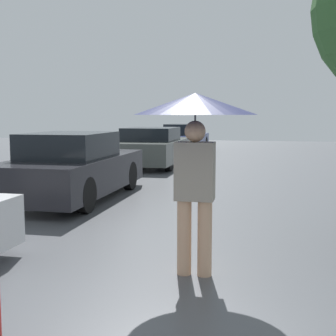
# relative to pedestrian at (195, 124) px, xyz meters

# --- Properties ---
(pedestrian) EXTENTS (1.28, 1.28, 1.93)m
(pedestrian) POSITION_rel_pedestrian_xyz_m (0.00, 0.00, 0.00)
(pedestrian) COLOR tan
(pedestrian) RESTS_ON ground_plane
(parked_car_second) EXTENTS (1.72, 4.24, 1.35)m
(parked_car_second) POSITION_rel_pedestrian_xyz_m (-3.11, 3.98, -0.98)
(parked_car_second) COLOR black
(parked_car_second) RESTS_ON ground_plane
(parked_car_third) EXTENTS (1.85, 4.29, 1.27)m
(parked_car_third) POSITION_rel_pedestrian_xyz_m (-3.01, 10.18, -1.00)
(parked_car_third) COLOR #4C514C
(parked_car_third) RESTS_ON ground_plane
(parked_car_farthest) EXTENTS (1.66, 4.24, 1.28)m
(parked_car_farthest) POSITION_rel_pedestrian_xyz_m (-2.91, 15.53, -1.00)
(parked_car_farthest) COLOR navy
(parked_car_farthest) RESTS_ON ground_plane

